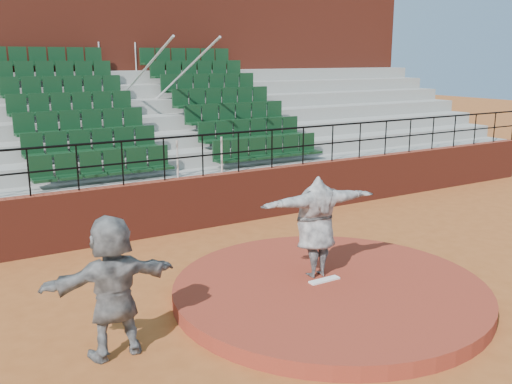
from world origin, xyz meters
TOP-DOWN VIEW (x-y plane):
  - ground at (0.00, 0.00)m, footprint 90.00×90.00m
  - pitchers_mound at (0.00, 0.00)m, footprint 5.50×5.50m
  - pitching_rubber at (0.00, 0.15)m, footprint 0.60×0.15m
  - boundary_wall at (0.00, 5.00)m, footprint 24.00×0.30m
  - wall_railing at (0.00, 5.00)m, footprint 24.04×0.05m
  - seating_deck at (0.00, 8.65)m, footprint 24.00×5.97m
  - press_box_facade at (0.00, 12.60)m, footprint 24.00×3.00m
  - pitcher at (0.02, 0.46)m, footprint 2.32×0.84m
  - fielder at (-3.84, 0.00)m, footprint 1.92×0.64m

SIDE VIEW (x-z plane):
  - ground at x=0.00m, z-range 0.00..0.00m
  - pitchers_mound at x=0.00m, z-range 0.00..0.25m
  - pitching_rubber at x=0.00m, z-range 0.25..0.28m
  - boundary_wall at x=0.00m, z-range 0.00..1.30m
  - fielder at x=-3.84m, z-range 0.00..2.06m
  - pitcher at x=0.02m, z-range 0.25..2.10m
  - seating_deck at x=0.00m, z-range -0.87..3.76m
  - wall_railing at x=0.00m, z-range 1.52..2.54m
  - press_box_facade at x=0.00m, z-range 0.00..7.10m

